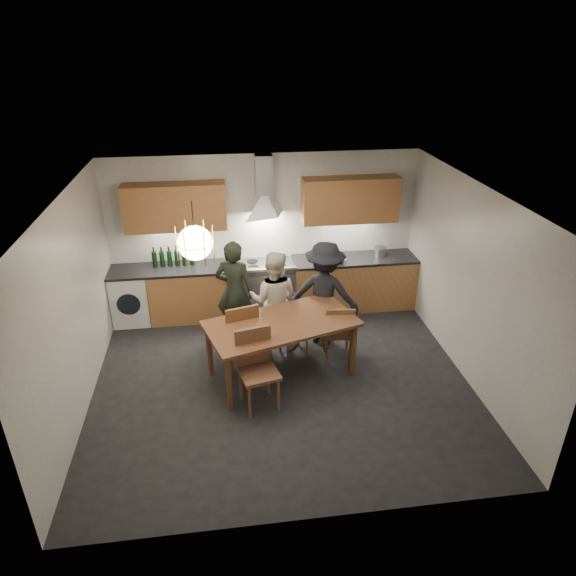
{
  "coord_description": "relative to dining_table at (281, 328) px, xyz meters",
  "views": [
    {
      "loc": [
        -0.69,
        -5.66,
        4.26
      ],
      "look_at": [
        0.14,
        0.4,
        1.2
      ],
      "focal_mm": 32.0,
      "sensor_mm": 36.0,
      "label": 1
    }
  ],
  "objects": [
    {
      "name": "counter_run",
      "position": [
        0.0,
        1.8,
        -0.28
      ],
      "size": [
        5.0,
        0.62,
        0.9
      ],
      "color": "tan",
      "rests_on": "ground"
    },
    {
      "name": "chair_back_right",
      "position": [
        0.83,
        0.21,
        -0.22
      ],
      "size": [
        0.45,
        0.45,
        0.9
      ],
      "rotation": [
        0.0,
        0.0,
        3.03
      ],
      "color": "brown",
      "rests_on": "ground"
    },
    {
      "name": "wall_fixtures",
      "position": [
        -0.02,
        1.91,
        1.14
      ],
      "size": [
        4.3,
        0.54,
        1.1
      ],
      "color": "#BD7E49",
      "rests_on": "ground"
    },
    {
      "name": "person_left",
      "position": [
        -0.57,
        1.03,
        0.07
      ],
      "size": [
        0.68,
        0.55,
        1.6
      ],
      "primitive_type": "imported",
      "rotation": [
        0.0,
        0.0,
        2.81
      ],
      "color": "black",
      "rests_on": "ground"
    },
    {
      "name": "range_stove",
      "position": [
        -0.02,
        1.79,
        -0.29
      ],
      "size": [
        0.9,
        0.6,
        0.92
      ],
      "color": "silver",
      "rests_on": "ground"
    },
    {
      "name": "pendant_lamp",
      "position": [
        -1.02,
        -0.25,
        1.37
      ],
      "size": [
        0.43,
        0.43,
        0.7
      ],
      "color": "black",
      "rests_on": "ground"
    },
    {
      "name": "wine_bottles",
      "position": [
        -1.5,
        1.89,
        0.33
      ],
      "size": [
        0.66,
        0.08,
        0.33
      ],
      "color": "black",
      "rests_on": "counter_run"
    },
    {
      "name": "person_mid",
      "position": [
        -0.01,
        0.79,
        0.02
      ],
      "size": [
        0.85,
        0.73,
        1.5
      ],
      "primitive_type": "imported",
      "rotation": [
        0.0,
        0.0,
        2.9
      ],
      "color": "beige",
      "rests_on": "ground"
    },
    {
      "name": "dining_table",
      "position": [
        0.0,
        0.0,
        0.0
      ],
      "size": [
        2.16,
        1.52,
        0.83
      ],
      "rotation": [
        0.0,
        0.0,
        0.3
      ],
      "color": "brown",
      "rests_on": "ground"
    },
    {
      "name": "chair_back_left",
      "position": [
        -0.54,
        0.24,
        -0.15
      ],
      "size": [
        0.56,
        0.56,
        1.01
      ],
      "rotation": [
        0.0,
        0.0,
        3.41
      ],
      "color": "brown",
      "rests_on": "ground"
    },
    {
      "name": "mixing_bowl",
      "position": [
        1.11,
        1.69,
        0.21
      ],
      "size": [
        0.36,
        0.36,
        0.08
      ],
      "primitive_type": "imported",
      "rotation": [
        0.0,
        0.0,
        0.19
      ],
      "color": "silver",
      "rests_on": "counter_run"
    },
    {
      "name": "ground",
      "position": [
        -0.02,
        -0.15,
        -0.73
      ],
      "size": [
        5.0,
        5.0,
        0.0
      ],
      "primitive_type": "plane",
      "color": "black",
      "rests_on": "ground"
    },
    {
      "name": "stock_pot",
      "position": [
        1.9,
        1.85,
        0.24
      ],
      "size": [
        0.25,
        0.25,
        0.14
      ],
      "primitive_type": "cylinder",
      "rotation": [
        0.0,
        0.0,
        0.4
      ],
      "color": "#BCBCC0",
      "rests_on": "counter_run"
    },
    {
      "name": "chair_back_mid",
      "position": [
        0.25,
        0.41,
        -0.27
      ],
      "size": [
        0.45,
        0.45,
        0.82
      ],
      "rotation": [
        0.0,
        0.0,
        3.38
      ],
      "color": "brown",
      "rests_on": "ground"
    },
    {
      "name": "room_shell",
      "position": [
        -0.02,
        -0.15,
        0.97
      ],
      "size": [
        5.02,
        4.52,
        2.61
      ],
      "color": "white",
      "rests_on": "ground"
    },
    {
      "name": "person_right",
      "position": [
        0.74,
        0.8,
        0.07
      ],
      "size": [
        1.18,
        0.93,
        1.6
      ],
      "primitive_type": "imported",
      "rotation": [
        0.0,
        0.0,
        2.77
      ],
      "color": "black",
      "rests_on": "ground"
    },
    {
      "name": "chair_front",
      "position": [
        -0.38,
        -0.54,
        -0.15
      ],
      "size": [
        0.56,
        0.56,
        1.02
      ],
      "rotation": [
        0.0,
        0.0,
        0.23
      ],
      "color": "brown",
      "rests_on": "ground"
    }
  ]
}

